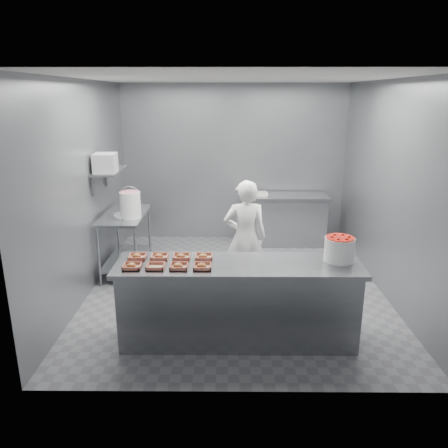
# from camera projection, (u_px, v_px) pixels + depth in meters

# --- Properties ---
(floor) EXTENTS (4.50, 4.50, 0.00)m
(floor) POSITION_uv_depth(u_px,v_px,m) (236.00, 287.00, 6.14)
(floor) COLOR #4C4C51
(floor) RESTS_ON ground
(ceiling) EXTENTS (4.50, 4.50, 0.00)m
(ceiling) POSITION_uv_depth(u_px,v_px,m) (237.00, 78.00, 5.34)
(ceiling) COLOR white
(ceiling) RESTS_ON wall_back
(wall_back) EXTENTS (4.00, 0.04, 2.80)m
(wall_back) POSITION_uv_depth(u_px,v_px,m) (234.00, 164.00, 7.90)
(wall_back) COLOR slate
(wall_back) RESTS_ON ground
(wall_left) EXTENTS (0.04, 4.50, 2.80)m
(wall_left) POSITION_uv_depth(u_px,v_px,m) (85.00, 190.00, 5.76)
(wall_left) COLOR slate
(wall_left) RESTS_ON ground
(wall_right) EXTENTS (0.04, 4.50, 2.80)m
(wall_right) POSITION_uv_depth(u_px,v_px,m) (389.00, 190.00, 5.73)
(wall_right) COLOR slate
(wall_right) RESTS_ON ground
(service_counter) EXTENTS (2.60, 0.70, 0.90)m
(service_counter) POSITION_uv_depth(u_px,v_px,m) (238.00, 302.00, 4.72)
(service_counter) COLOR slate
(service_counter) RESTS_ON ground
(prep_table) EXTENTS (0.60, 1.20, 0.90)m
(prep_table) POSITION_uv_depth(u_px,v_px,m) (126.00, 234.00, 6.56)
(prep_table) COLOR slate
(prep_table) RESTS_ON ground
(back_counter) EXTENTS (1.50, 0.60, 0.90)m
(back_counter) POSITION_uv_depth(u_px,v_px,m) (284.00, 219.00, 7.83)
(back_counter) COLOR slate
(back_counter) RESTS_ON ground
(wall_shelf) EXTENTS (0.35, 0.90, 0.03)m
(wall_shelf) POSITION_uv_depth(u_px,v_px,m) (110.00, 171.00, 6.29)
(wall_shelf) COLOR slate
(wall_shelf) RESTS_ON wall_left
(tray_0) EXTENTS (0.19, 0.18, 0.06)m
(tray_0) POSITION_uv_depth(u_px,v_px,m) (132.00, 266.00, 4.46)
(tray_0) COLOR tan
(tray_0) RESTS_ON service_counter
(tray_1) EXTENTS (0.19, 0.18, 0.04)m
(tray_1) POSITION_uv_depth(u_px,v_px,m) (156.00, 266.00, 4.46)
(tray_1) COLOR tan
(tray_1) RESTS_ON service_counter
(tray_2) EXTENTS (0.19, 0.18, 0.06)m
(tray_2) POSITION_uv_depth(u_px,v_px,m) (179.00, 266.00, 4.46)
(tray_2) COLOR tan
(tray_2) RESTS_ON service_counter
(tray_3) EXTENTS (0.19, 0.18, 0.06)m
(tray_3) POSITION_uv_depth(u_px,v_px,m) (202.00, 266.00, 4.46)
(tray_3) COLOR tan
(tray_3) RESTS_ON service_counter
(tray_4) EXTENTS (0.19, 0.18, 0.06)m
(tray_4) POSITION_uv_depth(u_px,v_px,m) (137.00, 256.00, 4.72)
(tray_4) COLOR tan
(tray_4) RESTS_ON service_counter
(tray_5) EXTENTS (0.19, 0.18, 0.06)m
(tray_5) POSITION_uv_depth(u_px,v_px,m) (159.00, 256.00, 4.72)
(tray_5) COLOR tan
(tray_5) RESTS_ON service_counter
(tray_6) EXTENTS (0.19, 0.18, 0.06)m
(tray_6) POSITION_uv_depth(u_px,v_px,m) (181.00, 256.00, 4.72)
(tray_6) COLOR tan
(tray_6) RESTS_ON service_counter
(tray_7) EXTENTS (0.19, 0.18, 0.06)m
(tray_7) POSITION_uv_depth(u_px,v_px,m) (204.00, 257.00, 4.72)
(tray_7) COLOR tan
(tray_7) RESTS_ON service_counter
(worker) EXTENTS (0.58, 0.40, 1.56)m
(worker) POSITION_uv_depth(u_px,v_px,m) (245.00, 238.00, 5.79)
(worker) COLOR white
(worker) RESTS_ON ground
(strawberry_tub) EXTENTS (0.32, 0.32, 0.27)m
(strawberry_tub) POSITION_uv_depth(u_px,v_px,m) (339.00, 248.00, 4.63)
(strawberry_tub) COLOR silver
(strawberry_tub) RESTS_ON service_counter
(glaze_bucket) EXTENTS (0.31, 0.30, 0.46)m
(glaze_bucket) POSITION_uv_depth(u_px,v_px,m) (130.00, 204.00, 6.25)
(glaze_bucket) COLOR silver
(glaze_bucket) RESTS_ON prep_table
(bucket_lid) EXTENTS (0.40, 0.40, 0.03)m
(bucket_lid) POSITION_uv_depth(u_px,v_px,m) (125.00, 215.00, 6.38)
(bucket_lid) COLOR silver
(bucket_lid) RESTS_ON prep_table
(rag) EXTENTS (0.17, 0.16, 0.02)m
(rag) POSITION_uv_depth(u_px,v_px,m) (133.00, 207.00, 6.85)
(rag) COLOR #CCB28C
(rag) RESTS_ON prep_table
(appliance) EXTENTS (0.32, 0.36, 0.26)m
(appliance) POSITION_uv_depth(u_px,v_px,m) (105.00, 163.00, 6.06)
(appliance) COLOR gray
(appliance) RESTS_ON wall_shelf
(paper_stack) EXTENTS (0.30, 0.23, 0.05)m
(paper_stack) POSITION_uv_depth(u_px,v_px,m) (259.00, 194.00, 7.70)
(paper_stack) COLOR silver
(paper_stack) RESTS_ON back_counter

